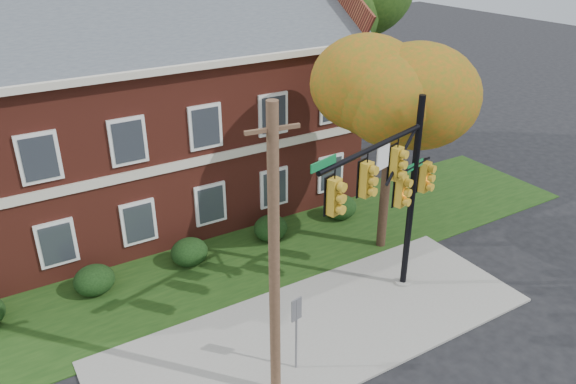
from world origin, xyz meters
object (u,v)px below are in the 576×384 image
hedge_right (271,228)px  utility_pole (274,264)px  sign_post (296,323)px  hedge_far_right (341,207)px  apartment_building (132,101)px  hedge_left (94,280)px  tree_right_rear (344,1)px  tree_near_right (402,81)px  hedge_center (189,252)px  traffic_signal (393,186)px

hedge_right → utility_pole: 9.06m
sign_post → hedge_far_right: bearing=35.0°
apartment_building → hedge_left: size_ratio=13.43×
tree_right_rear → utility_pole: (-11.81, -13.36, -3.93)m
hedge_right → tree_near_right: tree_near_right is taller
hedge_center → utility_pole: 8.14m
tree_right_rear → sign_post: (-10.86, -12.87, -6.44)m
hedge_far_right → tree_right_rear: 10.66m
hedge_right → hedge_far_right: same height
apartment_building → hedge_center: size_ratio=13.43×
utility_pole → sign_post: utility_pole is taller
hedge_far_right → apartment_building: bearing=143.1°
hedge_right → sign_post: (-3.04, -6.76, 1.16)m
hedge_far_right → traffic_signal: bearing=-112.2°
apartment_building → utility_pole: bearing=-92.3°
hedge_left → hedge_center: bearing=0.0°
hedge_right → tree_right_rear: tree_right_rear is taller
hedge_left → sign_post: (3.96, -6.76, 1.16)m
tree_right_rear → sign_post: tree_right_rear is taller
hedge_left → traffic_signal: traffic_signal is taller
hedge_right → hedge_left: bearing=180.0°
traffic_signal → utility_pole: utility_pole is taller
apartment_building → hedge_center: apartment_building is taller
traffic_signal → hedge_far_right: bearing=51.2°
hedge_right → sign_post: size_ratio=0.56×
hedge_left → utility_pole: 8.66m
hedge_left → sign_post: 7.92m
tree_right_rear → traffic_signal: size_ratio=1.53×
hedge_center → sign_post: bearing=-86.1°
apartment_building → hedge_right: apartment_building is taller
hedge_right → traffic_signal: (1.23, -5.55, 3.78)m
traffic_signal → hedge_left: bearing=129.4°
hedge_left → hedge_center: 3.50m
hedge_far_right → hedge_left: bearing=180.0°
hedge_left → tree_right_rear: 17.74m
traffic_signal → sign_post: bearing=179.3°
hedge_center → utility_pole: utility_pole is taller
tree_right_rear → utility_pole: 18.27m
hedge_center → sign_post: 6.88m
hedge_right → utility_pole: bearing=-118.9°
utility_pole → hedge_center: bearing=93.3°
hedge_center → apartment_building: bearing=90.0°
hedge_far_right → tree_near_right: (0.22, -2.83, 6.14)m
hedge_right → tree_near_right: size_ratio=0.16×
hedge_right → tree_near_right: bearing=-37.3°
traffic_signal → tree_near_right: bearing=30.9°
apartment_building → tree_right_rear: tree_right_rear is taller
apartment_building → hedge_center: bearing=-90.0°
tree_near_right → sign_post: 9.28m
hedge_right → utility_pole: utility_pole is taller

